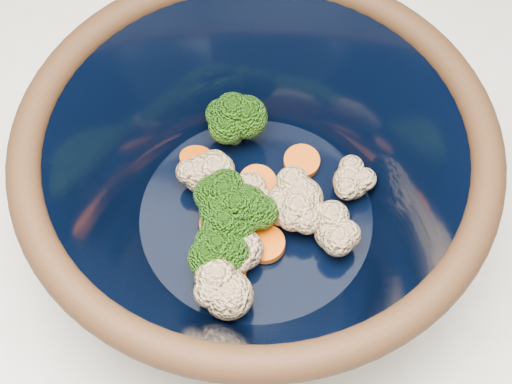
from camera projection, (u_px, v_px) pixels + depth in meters
mixing_bowl at (256, 182)px, 0.47m from camera, size 0.35×0.35×0.13m
vegetable_pile at (250, 204)px, 0.49m from camera, size 0.14×0.17×0.05m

